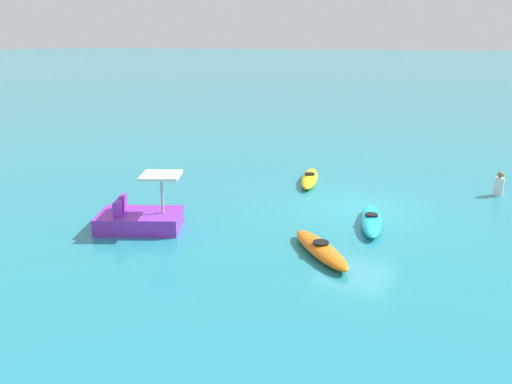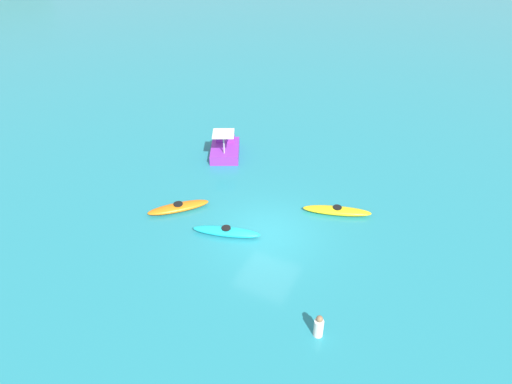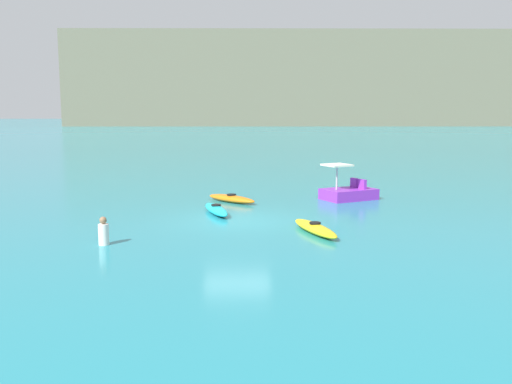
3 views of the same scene
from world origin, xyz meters
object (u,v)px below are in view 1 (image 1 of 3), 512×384
(kayak_yellow, at_px, (310,178))
(pedal_boat_purple, at_px, (140,218))
(person_near_shore, at_px, (499,185))
(kayak_orange, at_px, (321,249))
(kayak_cyan, at_px, (371,220))

(kayak_yellow, bearing_deg, pedal_boat_purple, 70.56)
(pedal_boat_purple, bearing_deg, person_near_shore, -136.89)
(kayak_orange, bearing_deg, kayak_yellow, -66.05)
(kayak_yellow, bearing_deg, kayak_orange, 113.95)
(person_near_shore, bearing_deg, kayak_orange, 64.62)
(kayak_orange, xyz_separation_m, pedal_boat_purple, (5.42, 0.62, 0.17))
(kayak_orange, relative_size, person_near_shore, 2.80)
(kayak_yellow, distance_m, person_near_shore, 6.87)
(kayak_orange, height_order, kayak_cyan, same)
(kayak_yellow, bearing_deg, kayak_cyan, 132.94)
(kayak_yellow, bearing_deg, person_near_shore, -167.50)
(kayak_cyan, distance_m, person_near_shore, 6.14)
(kayak_cyan, xyz_separation_m, pedal_boat_purple, (6.00, 3.42, 0.17))
(kayak_cyan, relative_size, person_near_shore, 3.36)
(kayak_yellow, height_order, pedal_boat_purple, pedal_boat_purple)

